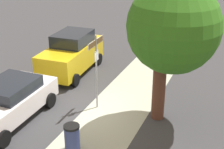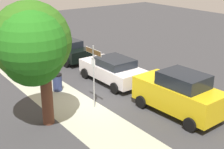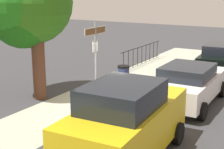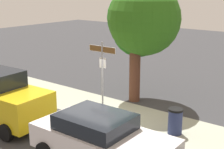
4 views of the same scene
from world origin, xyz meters
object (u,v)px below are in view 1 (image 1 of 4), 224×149
(shade_tree, at_px, (177,29))
(car_white, at_px, (8,101))
(trash_bin, at_px, (72,138))
(street_sign, at_px, (96,59))
(car_yellow, at_px, (72,53))

(shade_tree, distance_m, car_white, 7.00)
(trash_bin, bearing_deg, car_white, -103.59)
(street_sign, relative_size, trash_bin, 3.25)
(street_sign, relative_size, shade_tree, 0.58)
(car_white, bearing_deg, trash_bin, 75.64)
(car_white, xyz_separation_m, trash_bin, (0.79, 3.28, -0.32))
(street_sign, xyz_separation_m, shade_tree, (-0.23, 3.09, 1.51))
(car_white, height_order, trash_bin, car_white)
(street_sign, distance_m, shade_tree, 3.45)
(shade_tree, xyz_separation_m, car_white, (2.48, -5.87, -2.90))
(car_white, bearing_deg, street_sign, 128.03)
(street_sign, height_order, car_white, street_sign)
(trash_bin, bearing_deg, car_yellow, -150.83)
(street_sign, height_order, trash_bin, street_sign)
(street_sign, bearing_deg, trash_bin, 9.33)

